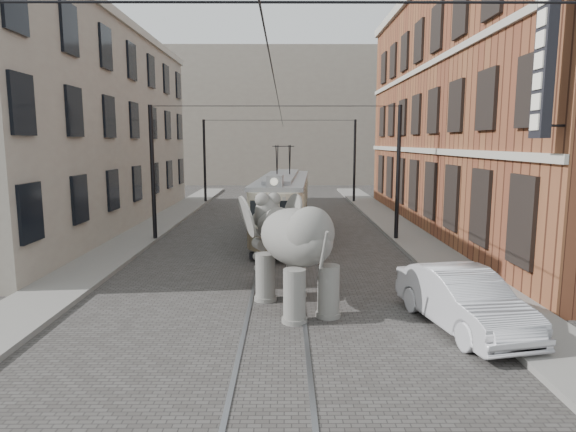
{
  "coord_description": "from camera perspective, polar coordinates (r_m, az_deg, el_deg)",
  "views": [
    {
      "loc": [
        0.27,
        -15.81,
        4.41
      ],
      "look_at": [
        0.33,
        -0.37,
        2.1
      ],
      "focal_mm": 30.9,
      "sensor_mm": 36.0,
      "label": 1
    }
  ],
  "objects": [
    {
      "name": "ground",
      "position": [
        16.41,
        -1.16,
        -7.08
      ],
      "size": [
        120.0,
        120.0,
        0.0
      ],
      "primitive_type": "plane",
      "color": "#43403D"
    },
    {
      "name": "brick_building",
      "position": [
        27.08,
        23.61,
        11.18
      ],
      "size": [
        8.0,
        26.0,
        12.0
      ],
      "primitive_type": "cube",
      "color": "brown",
      "rests_on": "ground"
    },
    {
      "name": "sidewalk_left",
      "position": [
        17.73,
        -22.79,
        -6.32
      ],
      "size": [
        2.0,
        60.0,
        0.15
      ],
      "primitive_type": "cube",
      "color": "slate",
      "rests_on": "ground"
    },
    {
      "name": "sidewalk_right",
      "position": [
        17.36,
        19.19,
        -6.43
      ],
      "size": [
        2.0,
        60.0,
        0.15
      ],
      "primitive_type": "cube",
      "color": "slate",
      "rests_on": "ground"
    },
    {
      "name": "parked_car",
      "position": [
        12.62,
        19.5,
        -9.03
      ],
      "size": [
        2.38,
        4.55,
        1.43
      ],
      "primitive_type": "imported",
      "rotation": [
        0.0,
        0.0,
        0.21
      ],
      "color": "#B7B6BB",
      "rests_on": "ground"
    },
    {
      "name": "distant_block",
      "position": [
        55.87,
        -0.5,
        11.16
      ],
      "size": [
        28.0,
        10.0,
        14.0
      ],
      "primitive_type": "cube",
      "color": "gray",
      "rests_on": "ground"
    },
    {
      "name": "catenary",
      "position": [
        20.86,
        -1.51,
        4.63
      ],
      "size": [
        11.0,
        30.2,
        6.0
      ],
      "primitive_type": null,
      "color": "black",
      "rests_on": "ground"
    },
    {
      "name": "elephant",
      "position": [
        13.1,
        0.87,
        -4.35
      ],
      "size": [
        4.46,
        5.55,
        2.98
      ],
      "primitive_type": null,
      "rotation": [
        0.0,
        0.0,
        0.43
      ],
      "color": "slate",
      "rests_on": "ground"
    },
    {
      "name": "tram",
      "position": [
        23.31,
        -0.53,
        2.89
      ],
      "size": [
        2.86,
        10.84,
        4.26
      ],
      "primitive_type": null,
      "rotation": [
        0.0,
        0.0,
        -0.06
      ],
      "color": "beige",
      "rests_on": "ground"
    },
    {
      "name": "tram_rails",
      "position": [
        16.41,
        -1.16,
        -7.04
      ],
      "size": [
        1.54,
        80.0,
        0.02
      ],
      "primitive_type": null,
      "color": "slate",
      "rests_on": "ground"
    },
    {
      "name": "stucco_building",
      "position": [
        28.17,
        -24.11,
        8.98
      ],
      "size": [
        7.0,
        24.0,
        10.0
      ],
      "primitive_type": "cube",
      "color": "gray",
      "rests_on": "ground"
    }
  ]
}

